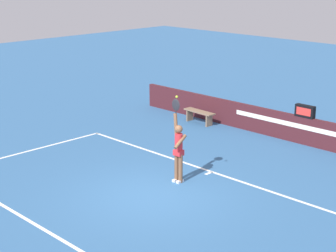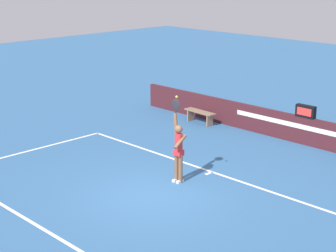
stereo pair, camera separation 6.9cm
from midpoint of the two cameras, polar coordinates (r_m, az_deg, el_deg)
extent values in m
plane|color=#315F90|center=(15.22, -1.58, -7.07)|extent=(60.00, 60.00, 0.00)
cube|color=white|center=(16.89, 4.63, -4.69)|extent=(11.18, 0.10, 0.00)
cube|color=white|center=(13.46, -11.69, -10.69)|extent=(11.18, 0.10, 0.00)
cube|color=white|center=(19.26, -13.79, -2.45)|extent=(0.10, 5.78, 0.00)
cube|color=white|center=(16.79, 4.30, -4.82)|extent=(0.10, 0.30, 0.00)
cube|color=#451B20|center=(20.03, 12.73, -0.21)|extent=(14.50, 0.16, 0.97)
cube|color=silver|center=(20.10, 11.81, 0.33)|extent=(4.16, 0.01, 0.16)
cube|color=black|center=(19.63, 13.95, 1.47)|extent=(0.71, 0.19, 0.42)
cube|color=red|center=(19.54, 13.80, 1.42)|extent=(0.55, 0.01, 0.26)
cylinder|color=brown|center=(15.92, 1.40, -4.35)|extent=(0.12, 0.12, 0.84)
cylinder|color=brown|center=(16.01, 1.00, -4.22)|extent=(0.12, 0.12, 0.84)
cube|color=white|center=(16.05, 1.35, -5.66)|extent=(0.11, 0.24, 0.07)
cube|color=white|center=(16.14, 0.95, -5.53)|extent=(0.11, 0.24, 0.07)
cylinder|color=red|center=(15.73, 1.22, -1.83)|extent=(0.22, 0.22, 0.60)
cube|color=red|center=(15.81, 1.21, -2.72)|extent=(0.26, 0.22, 0.16)
sphere|color=brown|center=(15.60, 1.23, -0.32)|extent=(0.22, 0.22, 0.22)
cylinder|color=brown|center=(15.63, 0.92, 0.28)|extent=(0.15, 0.11, 0.57)
cylinder|color=brown|center=(15.59, 1.38, -1.61)|extent=(0.12, 0.48, 0.36)
ellipsoid|color=black|center=(15.49, 0.93, 2.17)|extent=(0.29, 0.04, 0.35)
cylinder|color=black|center=(15.54, 0.93, 1.49)|extent=(0.03, 0.03, 0.18)
sphere|color=#C7E631|center=(14.95, 1.02, 2.99)|extent=(0.07, 0.07, 0.07)
cube|color=#846950|center=(21.78, 3.37, 1.47)|extent=(1.42, 0.43, 0.05)
cube|color=#846950|center=(22.20, 2.39, 1.14)|extent=(0.08, 0.32, 0.47)
cube|color=#846950|center=(21.48, 4.37, 0.59)|extent=(0.08, 0.32, 0.47)
camera|label=1|loc=(0.03, -89.87, 0.04)|focal=59.83mm
camera|label=2|loc=(0.03, 90.13, -0.04)|focal=59.83mm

